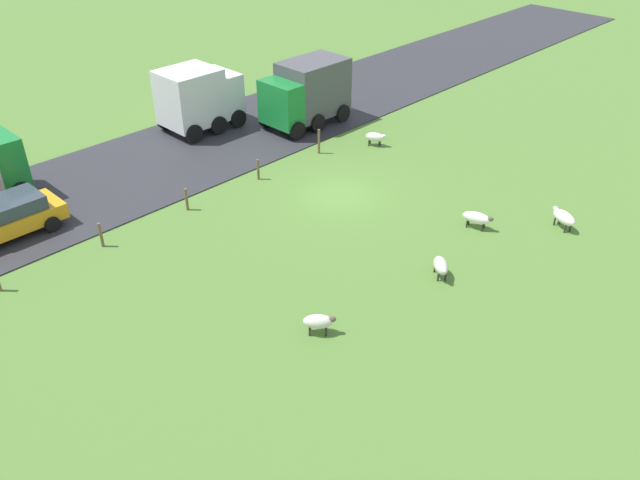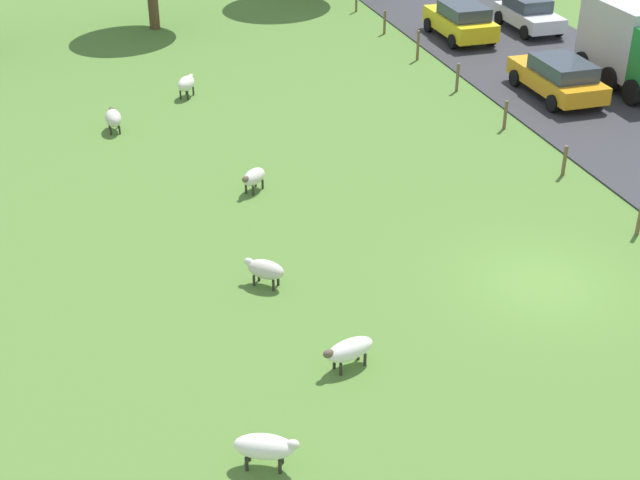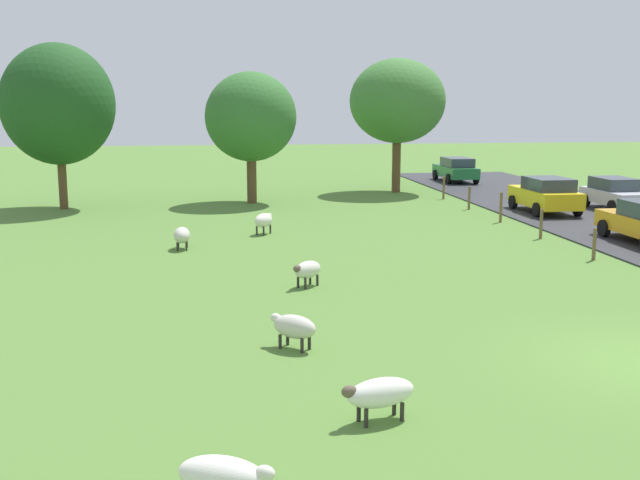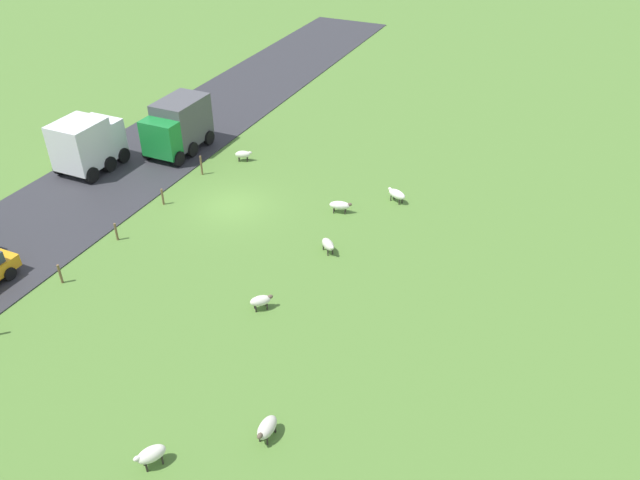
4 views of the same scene
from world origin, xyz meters
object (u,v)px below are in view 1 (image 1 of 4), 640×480
(sheep_3, at_px, (441,266))
(truck_1, at_px, (307,92))
(sheep_0, at_px, (375,137))
(sheep_6, at_px, (477,218))
(car_0, at_px, (5,218))
(sheep_2, at_px, (564,217))
(truck_0, at_px, (198,97))
(sheep_4, at_px, (319,322))

(sheep_3, relative_size, truck_1, 0.22)
(sheep_0, relative_size, truck_1, 0.23)
(sheep_6, distance_m, car_0, 18.82)
(sheep_2, distance_m, truck_0, 19.39)
(sheep_2, relative_size, truck_0, 0.32)
(sheep_0, xyz_separation_m, truck_0, (8.16, 4.96, 1.35))
(sheep_3, xyz_separation_m, truck_0, (17.34, -2.21, 1.35))
(truck_0, relative_size, truck_1, 0.86)
(sheep_0, distance_m, truck_1, 4.77)
(sheep_6, bearing_deg, sheep_0, -22.08)
(sheep_4, distance_m, truck_1, 17.59)
(truck_1, bearing_deg, sheep_0, -174.19)
(car_0, bearing_deg, sheep_3, -144.92)
(sheep_6, bearing_deg, truck_0, 5.63)
(truck_1, relative_size, car_0, 1.07)
(sheep_0, bearing_deg, car_0, 74.34)
(sheep_3, relative_size, sheep_4, 1.05)
(sheep_4, height_order, truck_0, truck_0)
(sheep_2, relative_size, truck_1, 0.27)
(sheep_3, bearing_deg, sheep_6, -76.14)
(sheep_6, bearing_deg, truck_1, -12.70)
(sheep_0, relative_size, sheep_6, 0.85)
(sheep_4, relative_size, truck_0, 0.25)
(sheep_2, height_order, truck_0, truck_0)
(sheep_0, xyz_separation_m, sheep_2, (-10.75, 0.87, 0.03))
(sheep_2, height_order, sheep_4, sheep_2)
(sheep_4, distance_m, truck_0, 18.08)
(sheep_2, bearing_deg, sheep_4, 77.68)
(truck_1, distance_m, car_0, 16.52)
(sheep_0, height_order, sheep_3, sheep_3)
(sheep_6, distance_m, truck_0, 16.53)
(sheep_3, xyz_separation_m, sheep_6, (0.94, -3.83, 0.00))
(sheep_2, distance_m, truck_1, 15.36)
(sheep_0, height_order, sheep_6, sheep_6)
(sheep_3, relative_size, sheep_6, 0.82)
(car_0, bearing_deg, sheep_0, -105.66)
(sheep_0, height_order, sheep_2, sheep_2)
(sheep_6, bearing_deg, sheep_2, -135.55)
(truck_0, xyz_separation_m, truck_1, (-3.62, -4.49, 0.05))
(sheep_2, relative_size, sheep_3, 1.21)
(car_0, bearing_deg, sheep_6, -133.65)
(sheep_4, relative_size, truck_1, 0.21)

